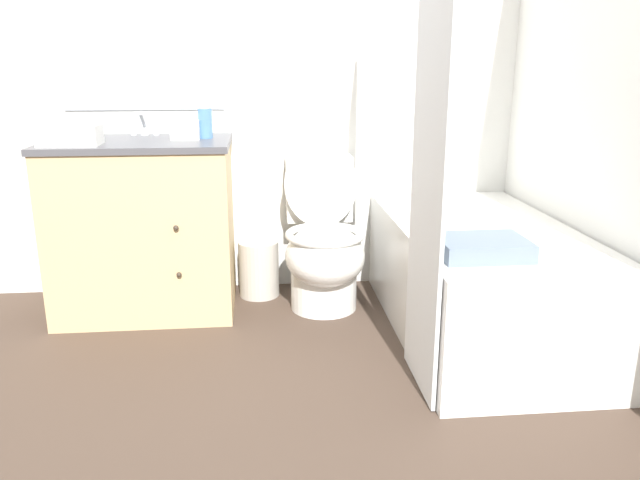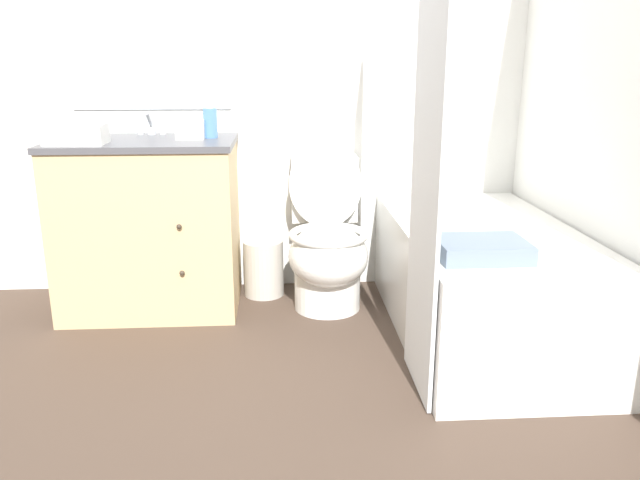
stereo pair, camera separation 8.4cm
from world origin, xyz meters
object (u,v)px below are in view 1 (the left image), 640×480
at_px(vanity_cabinet, 145,225).
at_px(hand_towel_folded, 70,135).
at_px(bathtub, 478,278).
at_px(tissue_box, 186,129).
at_px(soap_dispenser, 205,122).
at_px(toilet, 323,245).
at_px(bath_towel_folded, 482,247).
at_px(wastebasket, 259,269).
at_px(sink_faucet, 144,129).

height_order(vanity_cabinet, hand_towel_folded, hand_towel_folded).
bearing_deg(vanity_cabinet, bathtub, -15.70).
distance_m(tissue_box, soap_dispenser, 0.10).
relative_size(toilet, bath_towel_folded, 2.48).
xyz_separation_m(hand_towel_folded, bath_towel_folded, (1.65, -0.72, -0.35)).
xyz_separation_m(wastebasket, hand_towel_folded, (-0.81, -0.28, 0.75)).
height_order(vanity_cabinet, bath_towel_folded, vanity_cabinet).
bearing_deg(toilet, tissue_box, 172.06).
height_order(sink_faucet, soap_dispenser, soap_dispenser).
distance_m(toilet, bathtub, 0.77).
relative_size(bathtub, bath_towel_folded, 4.37).
relative_size(vanity_cabinet, sink_faucet, 6.08).
bearing_deg(sink_faucet, tissue_box, -35.80).
xyz_separation_m(vanity_cabinet, sink_faucet, (-0.00, 0.19, 0.45)).
height_order(toilet, bath_towel_folded, toilet).
bearing_deg(toilet, vanity_cabinet, 176.06).
bearing_deg(hand_towel_folded, tissue_box, 21.43).
bearing_deg(hand_towel_folded, vanity_cabinet, 31.32).
bearing_deg(sink_faucet, hand_towel_folded, -126.79).
xyz_separation_m(wastebasket, soap_dispenser, (-0.24, -0.08, 0.78)).
xyz_separation_m(tissue_box, hand_towel_folded, (-0.49, -0.19, -0.00)).
relative_size(toilet, wastebasket, 2.75).
bearing_deg(sink_faucet, bath_towel_folded, -37.53).
height_order(toilet, wastebasket, toilet).
xyz_separation_m(soap_dispenser, bath_towel_folded, (1.07, -0.92, -0.39)).
height_order(bathtub, soap_dispenser, soap_dispenser).
relative_size(soap_dispenser, bath_towel_folded, 0.52).
bearing_deg(hand_towel_folded, bath_towel_folded, -23.41).
height_order(vanity_cabinet, toilet, vanity_cabinet).
bearing_deg(vanity_cabinet, hand_towel_folded, -148.68).
bearing_deg(sink_faucet, soap_dispenser, -25.52).
relative_size(vanity_cabinet, hand_towel_folded, 3.35).
distance_m(bathtub, hand_towel_folded, 1.94).
height_order(vanity_cabinet, wastebasket, vanity_cabinet).
bearing_deg(bathtub, wastebasket, 150.73).
height_order(bathtub, wastebasket, bathtub).
xyz_separation_m(bathtub, tissue_box, (-1.33, 0.47, 0.64)).
height_order(tissue_box, soap_dispenser, soap_dispenser).
bearing_deg(bath_towel_folded, bathtub, 69.78).
height_order(bathtub, hand_towel_folded, hand_towel_folded).
relative_size(wastebasket, bath_towel_folded, 0.90).
xyz_separation_m(toilet, bath_towel_folded, (0.51, -0.81, 0.22)).
xyz_separation_m(soap_dispenser, hand_towel_folded, (-0.58, -0.20, -0.03)).
xyz_separation_m(tissue_box, bath_towel_folded, (1.17, -0.91, -0.36)).
xyz_separation_m(bathtub, soap_dispenser, (-1.24, 0.48, 0.67)).
bearing_deg(sink_faucet, toilet, -16.04).
bearing_deg(tissue_box, sink_faucet, 144.20).
xyz_separation_m(sink_faucet, wastebasket, (0.55, -0.07, -0.74)).
relative_size(soap_dispenser, hand_towel_folded, 0.66).
distance_m(sink_faucet, soap_dispenser, 0.35).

